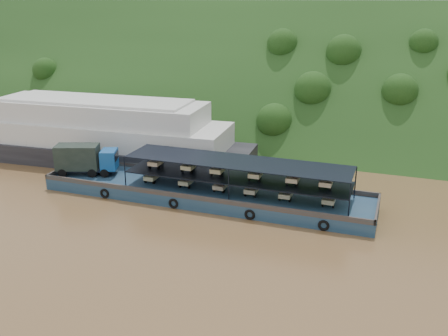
% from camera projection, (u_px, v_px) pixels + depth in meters
% --- Properties ---
extents(ground, '(160.00, 160.00, 0.00)m').
position_uv_depth(ground, '(233.00, 209.00, 49.91)').
color(ground, brown).
rests_on(ground, ground).
extents(hillside, '(140.00, 39.60, 39.60)m').
position_uv_depth(hillside, '(304.00, 127.00, 81.95)').
color(hillside, '#173212').
rests_on(hillside, ground).
extents(cargo_barge, '(35.10, 7.18, 4.61)m').
position_uv_depth(cargo_barge, '(194.00, 187.00, 52.61)').
color(cargo_barge, '#16324D').
rests_on(cargo_barge, ground).
extents(passenger_ferry, '(40.05, 12.30, 8.00)m').
position_uv_depth(passenger_ferry, '(100.00, 134.00, 64.29)').
color(passenger_ferry, black).
rests_on(passenger_ferry, ground).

